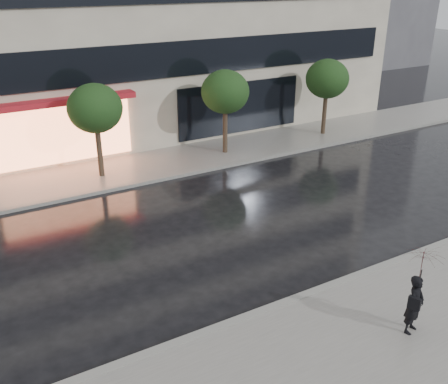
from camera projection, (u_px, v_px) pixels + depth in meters
ground at (308, 271)px, 14.51m from camera, size 120.00×120.00×0.00m
sidewalk_near at (394, 334)px, 11.91m from camera, size 60.00×4.50×0.12m
sidewalk_far at (165, 162)px, 22.61m from camera, size 60.00×3.50×0.12m
curb_near at (331, 286)px, 13.69m from camera, size 60.00×0.25×0.14m
curb_far at (182, 175)px, 21.22m from camera, size 60.00×0.25×0.14m
tree_mid_west at (96, 110)px, 19.94m from camera, size 2.20×2.20×3.99m
tree_mid_east at (226, 93)px, 22.68m from camera, size 2.20×2.20×3.99m
tree_far_east at (328, 80)px, 25.41m from camera, size 2.20×2.20×3.99m
pedestrian_with_umbrella at (420, 279)px, 11.37m from camera, size 1.14×1.15×2.18m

